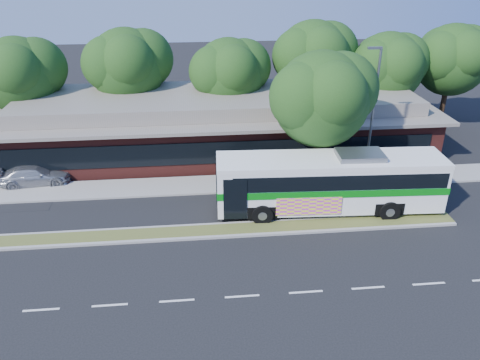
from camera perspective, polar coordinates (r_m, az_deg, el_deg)
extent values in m
plane|color=black|center=(26.23, -0.88, -6.92)|extent=(120.00, 120.00, 0.00)
cube|color=brown|center=(26.69, -0.99, -6.08)|extent=(26.00, 1.10, 0.15)
cube|color=gray|center=(31.72, -1.88, -0.47)|extent=(44.00, 2.60, 0.12)
cube|color=#59201C|center=(37.15, -2.64, 6.26)|extent=(32.00, 10.00, 3.20)
cube|color=gray|center=(36.59, -2.70, 8.79)|extent=(33.20, 11.20, 0.24)
cube|color=gray|center=(36.41, -2.72, 9.73)|extent=(30.00, 8.00, 1.00)
cube|color=black|center=(32.45, -2.12, 3.37)|extent=(30.00, 0.06, 1.60)
cylinder|color=slate|center=(31.66, 15.80, 7.19)|extent=(0.16, 0.16, 9.00)
cube|color=slate|center=(30.40, 16.14, 15.20)|extent=(0.90, 0.18, 0.14)
cylinder|color=black|center=(41.05, -24.37, 6.47)|extent=(0.44, 0.44, 3.99)
sphere|color=#1B3A13|center=(40.07, -25.37, 11.47)|extent=(5.80, 5.80, 5.80)
sphere|color=#1B3A13|center=(39.96, -23.52, 12.47)|extent=(4.52, 4.52, 4.52)
cylinder|color=black|center=(40.12, -13.04, 7.91)|extent=(0.44, 0.44, 4.20)
sphere|color=#1B3A13|center=(39.09, -13.64, 13.32)|extent=(6.00, 6.00, 6.00)
sphere|color=#1B3A13|center=(39.27, -11.63, 14.30)|extent=(4.68, 4.68, 4.68)
cylinder|color=black|center=(39.00, -1.35, 7.73)|extent=(0.44, 0.44, 3.78)
sphere|color=#1B3A13|center=(38.00, -1.40, 12.83)|extent=(5.60, 5.60, 5.60)
sphere|color=#1B3A13|center=(38.41, 0.47, 13.68)|extent=(4.37, 4.37, 4.37)
cylinder|color=black|center=(40.93, 8.47, 8.83)|extent=(0.44, 0.44, 4.41)
sphere|color=#1B3A13|center=(39.91, 8.86, 14.40)|extent=(6.20, 6.20, 6.20)
sphere|color=#1B3A13|center=(40.61, 10.73, 15.18)|extent=(4.84, 4.84, 4.84)
cylinder|color=black|center=(41.97, 16.82, 8.03)|extent=(0.44, 0.44, 3.86)
sphere|color=#1B3A13|center=(41.02, 17.50, 12.89)|extent=(5.80, 5.80, 5.80)
sphere|color=#1B3A13|center=(41.83, 19.06, 13.57)|extent=(4.52, 4.52, 4.52)
cylinder|color=black|center=(45.37, 23.51, 8.48)|extent=(0.44, 0.44, 4.12)
sphere|color=#1B3A13|center=(44.47, 24.41, 13.18)|extent=(6.00, 6.00, 6.00)
sphere|color=#1B3A13|center=(45.44, 25.79, 13.79)|extent=(4.68, 4.68, 4.68)
cube|color=white|center=(28.36, 10.83, -0.22)|extent=(13.50, 3.46, 3.08)
cube|color=black|center=(28.17, 11.60, 0.92)|extent=(12.43, 3.46, 0.92)
cube|color=white|center=(27.76, 11.08, 2.37)|extent=(13.52, 3.48, 0.29)
cube|color=#057210|center=(28.40, 10.82, -0.38)|extent=(13.57, 3.53, 0.42)
cube|color=black|center=(27.39, -2.87, 0.13)|extent=(0.18, 2.50, 1.91)
cube|color=black|center=(30.35, 23.36, 1.33)|extent=(0.17, 2.33, 1.23)
cube|color=#C138B5|center=(27.17, 8.40, -3.19)|extent=(3.79, 0.23, 1.12)
cube|color=slate|center=(28.10, 14.44, 2.96)|extent=(2.76, 1.91, 0.33)
cylinder|color=black|center=(27.09, 2.73, -4.23)|extent=(1.24, 0.46, 1.23)
cylinder|color=black|center=(29.51, 2.20, -1.46)|extent=(1.24, 0.46, 1.23)
cylinder|color=black|center=(28.77, 17.73, -3.62)|extent=(1.24, 0.46, 1.23)
cylinder|color=black|center=(31.06, 16.06, -1.05)|extent=(1.24, 0.46, 1.23)
imported|color=#A5A7AC|center=(34.44, -23.70, 0.56)|extent=(4.78, 2.30, 1.34)
cylinder|color=black|center=(31.04, 9.30, 2.74)|extent=(0.44, 0.44, 4.22)
sphere|color=#1B3A13|center=(29.70, 9.85, 9.65)|extent=(5.98, 5.98, 5.98)
sphere|color=#1B3A13|center=(30.36, 12.20, 10.75)|extent=(4.67, 4.67, 4.67)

